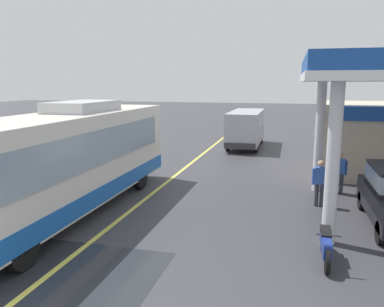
# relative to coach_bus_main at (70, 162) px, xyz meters

# --- Properties ---
(ground) EXTENTS (120.00, 120.00, 0.00)m
(ground) POSITION_rel_coach_bus_main_xyz_m (1.85, 13.23, -1.72)
(ground) COLOR #38383D
(lane_divider_stripe) EXTENTS (0.16, 50.00, 0.01)m
(lane_divider_stripe) POSITION_rel_coach_bus_main_xyz_m (1.85, 8.23, -1.72)
(lane_divider_stripe) COLOR #D8CC4C
(lane_divider_stripe) RESTS_ON ground
(wet_puddle_patch) EXTENTS (3.82, 4.76, 0.01)m
(wet_puddle_patch) POSITION_rel_coach_bus_main_xyz_m (2.43, -4.55, -1.72)
(wet_puddle_patch) COLOR #26282D
(wet_puddle_patch) RESTS_ON ground
(coach_bus_main) EXTENTS (2.60, 11.04, 3.69)m
(coach_bus_main) POSITION_rel_coach_bus_main_xyz_m (0.00, 0.00, 0.00)
(coach_bus_main) COLOR silver
(coach_bus_main) RESTS_ON ground
(minibus_opposing_lane) EXTENTS (2.04, 6.13, 2.44)m
(minibus_opposing_lane) POSITION_rel_coach_bus_main_xyz_m (4.09, 14.90, -0.25)
(minibus_opposing_lane) COLOR #A5A5AD
(minibus_opposing_lane) RESTS_ON ground
(motorcycle_parked_forecourt) EXTENTS (0.55, 1.80, 0.92)m
(motorcycle_parked_forecourt) POSITION_rel_coach_bus_main_xyz_m (8.00, -1.65, -1.28)
(motorcycle_parked_forecourt) COLOR black
(motorcycle_parked_forecourt) RESTS_ON ground
(pedestrian_near_pump) EXTENTS (0.55, 0.22, 1.66)m
(pedestrian_near_pump) POSITION_rel_coach_bus_main_xyz_m (8.96, 4.54, -0.79)
(pedestrian_near_pump) COLOR #33333F
(pedestrian_near_pump) RESTS_ON ground
(pedestrian_by_shop) EXTENTS (0.55, 0.22, 1.66)m
(pedestrian_by_shop) POSITION_rel_coach_bus_main_xyz_m (8.12, 2.78, -0.79)
(pedestrian_by_shop) COLOR #33333F
(pedestrian_by_shop) RESTS_ON ground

